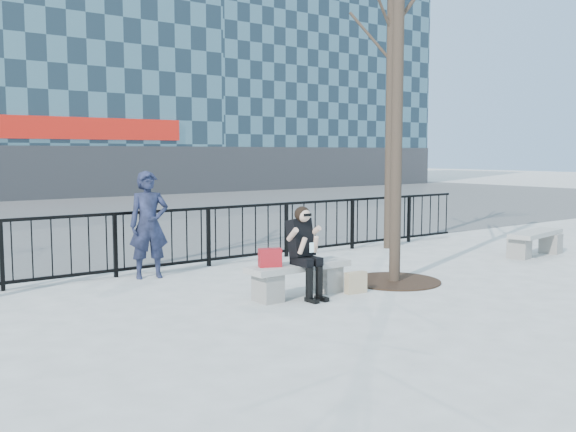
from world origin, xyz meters
TOP-DOWN VIEW (x-y plane):
  - ground at (0.00, 0.00)m, footprint 120.00×120.00m
  - street_surface at (0.00, 15.00)m, footprint 60.00×23.00m
  - railing at (0.00, 3.00)m, footprint 14.00×0.06m
  - building_right at (20.00, 27.00)m, footprint 16.20×10.20m
  - tree_right at (4.50, 2.60)m, footprint 2.80×2.80m
  - tree_grate at (1.90, -0.10)m, footprint 1.50×1.50m
  - bench_main at (0.00, 0.00)m, footprint 1.65×0.46m
  - bench_second at (6.16, 0.05)m, footprint 1.69×0.47m
  - seated_woman at (0.00, -0.16)m, footprint 0.50×0.64m
  - handbag at (-0.50, 0.02)m, footprint 0.35×0.26m
  - shopping_bag at (0.82, -0.34)m, footprint 0.35×0.16m
  - standing_man at (-1.16, 2.61)m, footprint 0.74×0.58m

SIDE VIEW (x-z plane):
  - ground at x=0.00m, z-range 0.00..0.00m
  - street_surface at x=0.00m, z-range 0.00..0.01m
  - tree_grate at x=1.90m, z-range 0.00..0.02m
  - shopping_bag at x=0.82m, z-range 0.00..0.32m
  - bench_main at x=0.00m, z-range 0.06..0.55m
  - bench_second at x=6.16m, z-range 0.06..0.56m
  - railing at x=0.00m, z-range 0.00..1.11m
  - handbag at x=-0.50m, z-range 0.49..0.75m
  - seated_woman at x=0.00m, z-range 0.00..1.34m
  - standing_man at x=-1.16m, z-range 0.00..1.80m
  - tree_right at x=4.50m, z-range 1.74..8.74m
  - building_right at x=20.00m, z-range 0.00..20.60m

